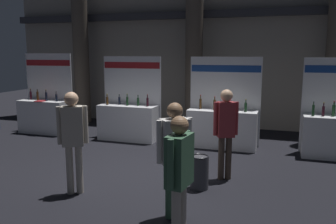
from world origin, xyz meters
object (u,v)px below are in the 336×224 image
(exhibitor_booth_0, at_px, (45,113))
(visitor_0, at_px, (73,134))
(exhibitor_booth_2, at_px, (222,125))
(visitor_5, at_px, (226,127))
(visitor_1, at_px, (179,170))
(visitor_4, at_px, (175,149))
(trash_bin, at_px, (199,172))
(exhibitor_booth_1, at_px, (129,119))

(exhibitor_booth_0, height_order, visitor_0, exhibitor_booth_0)
(exhibitor_booth_2, xyz_separation_m, visitor_0, (-2.00, -3.94, 0.49))
(exhibitor_booth_0, xyz_separation_m, exhibitor_booth_2, (5.59, 0.03, -0.02))
(visitor_5, bearing_deg, visitor_1, 61.95)
(exhibitor_booth_0, bearing_deg, visitor_4, -37.14)
(trash_bin, height_order, visitor_1, visitor_1)
(exhibitor_booth_0, relative_size, visitor_0, 1.35)
(exhibitor_booth_1, distance_m, trash_bin, 4.11)
(exhibitor_booth_1, relative_size, visitor_0, 1.30)
(exhibitor_booth_2, distance_m, visitor_1, 5.05)
(exhibitor_booth_2, distance_m, trash_bin, 3.04)
(visitor_0, relative_size, visitor_1, 1.06)
(exhibitor_booth_0, distance_m, trash_bin, 6.42)
(exhibitor_booth_1, height_order, visitor_1, exhibitor_booth_1)
(exhibitor_booth_2, bearing_deg, trash_bin, -88.52)
(visitor_0, distance_m, visitor_1, 2.51)
(exhibitor_booth_0, bearing_deg, visitor_0, -47.36)
(exhibitor_booth_2, bearing_deg, visitor_0, -116.91)
(exhibitor_booth_2, bearing_deg, visitor_4, -90.42)
(visitor_0, height_order, visitor_1, visitor_0)
(visitor_0, xyz_separation_m, visitor_4, (1.97, -0.31, -0.02))
(exhibitor_booth_0, xyz_separation_m, exhibitor_booth_1, (2.87, 0.00, -0.02))
(exhibitor_booth_0, relative_size, trash_bin, 3.89)
(exhibitor_booth_2, xyz_separation_m, visitor_1, (0.27, -5.02, 0.44))
(trash_bin, relative_size, visitor_5, 0.35)
(trash_bin, distance_m, visitor_5, 1.06)
(exhibitor_booth_2, bearing_deg, exhibitor_booth_1, -179.36)
(exhibitor_booth_1, bearing_deg, exhibitor_booth_0, -179.94)
(visitor_4, bearing_deg, exhibitor_booth_2, -134.22)
(visitor_0, height_order, visitor_4, visitor_0)
(exhibitor_booth_1, relative_size, visitor_4, 1.34)
(exhibitor_booth_2, xyz_separation_m, visitor_4, (-0.03, -4.25, 0.48))
(visitor_5, bearing_deg, trash_bin, 35.97)
(trash_bin, distance_m, visitor_4, 1.44)
(visitor_0, bearing_deg, visitor_4, -37.60)
(visitor_4, bearing_deg, visitor_0, -52.72)
(exhibitor_booth_2, distance_m, visitor_0, 4.44)
(visitor_0, bearing_deg, exhibitor_booth_0, 103.96)
(exhibitor_booth_1, bearing_deg, visitor_5, -36.63)
(visitor_0, bearing_deg, trash_bin, -4.98)
(visitor_0, distance_m, visitor_4, 1.99)
(visitor_4, bearing_deg, exhibitor_booth_0, -80.94)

